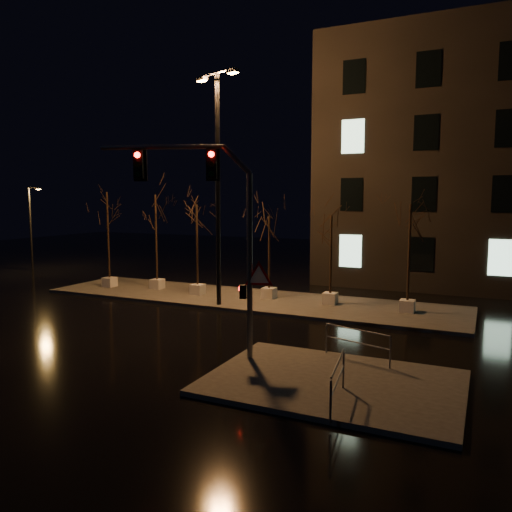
% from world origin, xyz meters
% --- Properties ---
extents(ground, '(90.00, 90.00, 0.00)m').
position_xyz_m(ground, '(0.00, 0.00, 0.00)').
color(ground, black).
rests_on(ground, ground).
extents(median, '(22.00, 5.00, 0.15)m').
position_xyz_m(median, '(0.00, 6.00, 0.07)').
color(median, '#3F3D38').
rests_on(median, ground).
extents(sidewalk_corner, '(7.00, 5.00, 0.15)m').
position_xyz_m(sidewalk_corner, '(7.50, -3.50, 0.07)').
color(sidewalk_corner, '#3F3D38').
rests_on(sidewalk_corner, ground).
extents(tree_0, '(1.80, 1.80, 5.64)m').
position_xyz_m(tree_0, '(-8.58, 5.63, 4.43)').
color(tree_0, silver).
rests_on(tree_0, median).
extents(tree_1, '(1.80, 1.80, 5.47)m').
position_xyz_m(tree_1, '(-5.69, 6.28, 4.30)').
color(tree_1, silver).
rests_on(tree_1, median).
extents(tree_2, '(1.80, 1.80, 4.93)m').
position_xyz_m(tree_2, '(-2.67, 5.75, 3.90)').
color(tree_2, silver).
rests_on(tree_2, median).
extents(tree_3, '(1.80, 1.80, 4.35)m').
position_xyz_m(tree_3, '(1.19, 6.45, 3.46)').
color(tree_3, silver).
rests_on(tree_3, median).
extents(tree_4, '(1.80, 1.80, 4.40)m').
position_xyz_m(tree_4, '(4.45, 6.42, 3.49)').
color(tree_4, silver).
rests_on(tree_4, median).
extents(tree_5, '(1.80, 1.80, 5.00)m').
position_xyz_m(tree_5, '(8.12, 6.21, 3.94)').
color(tree_5, silver).
rests_on(tree_5, median).
extents(traffic_signal_mast, '(5.29, 1.82, 6.77)m').
position_xyz_m(traffic_signal_mast, '(3.46, -3.07, 4.60)').
color(traffic_signal_mast, '#5B5D63').
rests_on(traffic_signal_mast, sidewalk_corner).
extents(streetlight_main, '(2.67, 1.19, 10.93)m').
position_xyz_m(streetlight_main, '(-0.41, 4.03, 6.46)').
color(streetlight_main, black).
rests_on(streetlight_main, median).
extents(streetlight_far, '(1.20, 0.24, 6.10)m').
position_xyz_m(streetlight_far, '(-19.21, 9.49, 3.36)').
color(streetlight_far, black).
rests_on(streetlight_far, ground).
extents(guard_rail_a, '(2.25, 0.72, 1.01)m').
position_xyz_m(guard_rail_a, '(7.67, -1.50, 0.81)').
color(guard_rail_a, '#5B5D63').
rests_on(guard_rail_a, sidewalk_corner).
extents(guard_rail_b, '(0.36, 2.27, 1.09)m').
position_xyz_m(guard_rail_b, '(8.06, -5.07, 0.85)').
color(guard_rail_b, '#5B5D63').
rests_on(guard_rail_b, sidewalk_corner).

